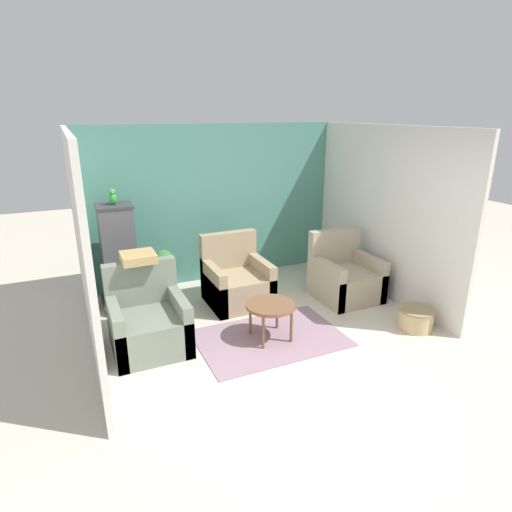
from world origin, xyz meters
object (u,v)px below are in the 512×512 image
at_px(parrot, 113,197).
at_px(potted_plant, 163,269).
at_px(armchair_middle, 237,283).
at_px(birdcage, 119,259).
at_px(armchair_right, 345,278).
at_px(armchair_left, 148,324).
at_px(coffee_table, 271,308).
at_px(wicker_basket, 416,318).

distance_m(parrot, potted_plant, 1.26).
relative_size(armchair_middle, birdcage, 0.66).
bearing_deg(parrot, potted_plant, -1.81).
relative_size(armchair_right, birdcage, 0.66).
height_order(armchair_right, potted_plant, armchair_right).
relative_size(armchair_left, parrot, 4.47).
relative_size(armchair_middle, parrot, 4.47).
xyz_separation_m(armchair_right, potted_plant, (-2.48, 1.04, 0.17)).
relative_size(coffee_table, wicker_basket, 1.32).
xyz_separation_m(armchair_right, wicker_basket, (0.26, -1.20, -0.16)).
distance_m(armchair_right, birdcage, 3.27).
bearing_deg(coffee_table, armchair_left, 163.72).
bearing_deg(armchair_middle, armchair_left, -151.95).
xyz_separation_m(armchair_right, armchair_middle, (-1.54, 0.50, 0.00)).
distance_m(armchair_left, wicker_basket, 3.36).
bearing_deg(coffee_table, parrot, 131.30).
bearing_deg(birdcage, armchair_right, -18.94).
distance_m(coffee_table, armchair_middle, 1.17).
height_order(coffee_table, birdcage, birdcage).
height_order(armchair_right, armchair_middle, same).
distance_m(armchair_middle, parrot, 2.07).
relative_size(armchair_right, armchair_middle, 1.00).
bearing_deg(potted_plant, armchair_right, -22.73).
xyz_separation_m(armchair_left, parrot, (-0.12, 1.31, 1.28)).
bearing_deg(armchair_right, armchair_left, -175.02).
distance_m(coffee_table, parrot, 2.57).
bearing_deg(armchair_right, birdcage, 161.06).
distance_m(birdcage, parrot, 0.88).
height_order(armchair_left, armchair_middle, same).
bearing_deg(potted_plant, armchair_middle, -30.02).
bearing_deg(armchair_middle, parrot, 159.95).
relative_size(coffee_table, birdcage, 0.41).
bearing_deg(armchair_right, coffee_table, -156.92).
relative_size(armchair_left, armchair_right, 1.00).
bearing_deg(potted_plant, birdcage, 178.37).
xyz_separation_m(coffee_table, armchair_right, (1.56, 0.67, -0.11)).
height_order(armchair_left, potted_plant, armchair_left).
distance_m(coffee_table, birdcage, 2.31).
height_order(armchair_left, armchair_right, same).
xyz_separation_m(coffee_table, armchair_left, (-1.40, 0.41, -0.11)).
distance_m(coffee_table, wicker_basket, 1.92).
xyz_separation_m(armchair_left, potted_plant, (0.48, 1.30, 0.17)).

